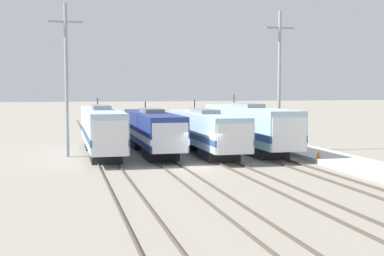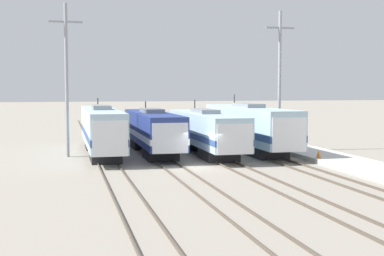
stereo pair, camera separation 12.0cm
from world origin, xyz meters
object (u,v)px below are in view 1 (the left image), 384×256
Objects in this scene: locomotive_far_right at (250,127)px; catenary_tower_right at (279,78)px; locomotive_center_left at (153,131)px; traffic_cone at (319,154)px; catenary_tower_left at (66,77)px; locomotive_center_right at (206,131)px; locomotive_far_left at (101,130)px.

locomotive_far_right is 5.23m from catenary_tower_right.
locomotive_center_left reaches higher than traffic_cone.
catenary_tower_left is at bearing 180.00° from catenary_tower_right.
locomotive_far_right is (4.46, 1.26, 0.21)m from locomotive_center_right.
catenary_tower_left is at bearing -179.41° from locomotive_far_right.
locomotive_far_left is 9.09m from locomotive_center_right.
catenary_tower_right is at bearing 8.65° from locomotive_center_right.
locomotive_center_right reaches higher than traffic_cone.
locomotive_center_left is (4.46, -0.19, -0.16)m from locomotive_far_left.
catenary_tower_left reaches higher than traffic_cone.
catenary_tower_right reaches higher than locomotive_center_right.
traffic_cone is at bearing -72.77° from locomotive_far_right.
locomotive_center_right is at bearing -171.35° from catenary_tower_right.
locomotive_center_right is 10.15m from traffic_cone.
locomotive_center_right is 1.34× the size of catenary_tower_right.
locomotive_center_left is 1.32× the size of catenary_tower_right.
locomotive_far_left is 18.37m from traffic_cone.
locomotive_far_left is 16.76m from catenary_tower_right.
locomotive_center_left is at bearing 3.63° from catenary_tower_left.
locomotive_center_left is 12.57m from catenary_tower_right.
traffic_cone is (7.07, -7.15, -1.36)m from locomotive_center_right.
catenary_tower_left is (-16.24, -0.17, 4.44)m from locomotive_far_right.
traffic_cone is (18.85, -8.25, -6.01)m from catenary_tower_left.
locomotive_center_right is 28.31× the size of traffic_cone.
locomotive_center_right is 0.92× the size of locomotive_far_right.
locomotive_far_left reaches higher than locomotive_center_right.
locomotive_far_left is at bearing 177.66° from catenary_tower_right.
locomotive_center_left is at bearing 178.08° from locomotive_far_right.
catenary_tower_left reaches higher than locomotive_center_right.
locomotive_far_right is (8.92, -0.30, 0.19)m from locomotive_center_left.
locomotive_center_left is 4.73m from locomotive_center_right.
locomotive_far_left is at bearing 150.87° from traffic_cone.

